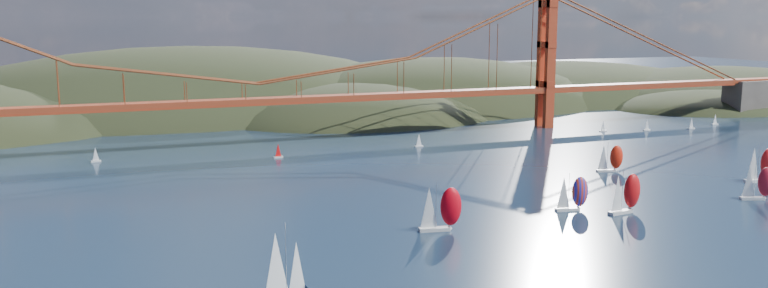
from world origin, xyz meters
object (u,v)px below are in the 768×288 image
racer_0 (439,208)px  racer_1 (625,193)px  racer_2 (757,182)px  racer_rwb (571,193)px  racer_4 (761,164)px  racer_3 (610,158)px  sloop_navy (282,267)px

racer_0 → racer_1: (46.49, -2.61, -0.13)m
racer_2 → racer_rwb: size_ratio=1.03×
racer_4 → racer_rwb: size_ratio=1.17×
racer_3 → racer_4: racer_4 is taller
sloop_navy → racer_2: 128.98m
racer_rwb → racer_3: bearing=52.2°
racer_0 → racer_3: size_ratio=1.19×
racer_rwb → racer_0: bearing=-163.8°
racer_1 → racer_rwb: (-10.09, 6.49, -0.57)m
racer_1 → sloop_navy: bearing=-172.4°
sloop_navy → racer_3: bearing=9.8°
racer_0 → racer_3: bearing=38.2°
sloop_navy → racer_rwb: (77.33, 30.74, -1.33)m
racer_1 → racer_3: size_ratio=1.16×
racer_2 → racer_3: 43.55m
racer_0 → racer_3: 82.83m
sloop_navy → racer_rwb: bearing=2.2°
racer_4 → racer_rwb: racer_4 is taller
racer_1 → racer_3: racer_1 is taller
racer_2 → racer_rwb: (-49.65, 8.09, -0.14)m
racer_0 → racer_3: (73.81, 37.59, -0.80)m
racer_2 → racer_rwb: bearing=-167.2°
sloop_navy → racer_rwb: 83.22m
racer_4 → racer_3: bearing=146.4°
racer_0 → racer_rwb: size_ratio=1.16×
racer_2 → racer_0: bearing=-160.8°
racer_4 → racer_1: bearing=-158.7°
racer_rwb → sloop_navy: bearing=-148.2°
sloop_navy → racer_rwb: size_ratio=1.40×
racer_4 → racer_0: bearing=-165.9°
racer_0 → racer_4: bearing=17.1°
racer_2 → racer_3: bearing=128.3°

